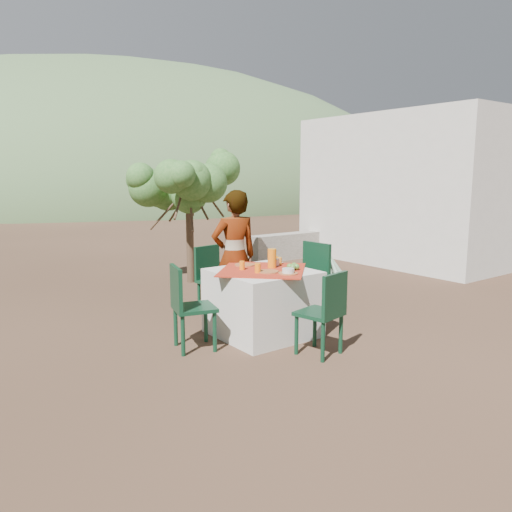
# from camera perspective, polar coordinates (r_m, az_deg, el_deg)

# --- Properties ---
(ground) EXTENTS (160.00, 160.00, 0.00)m
(ground) POSITION_cam_1_polar(r_m,az_deg,el_deg) (6.31, 1.11, -7.48)
(ground) COLOR #312016
(ground) RESTS_ON ground
(table) EXTENTS (1.30, 1.30, 0.76)m
(table) POSITION_cam_1_polar(r_m,az_deg,el_deg) (5.72, 0.76, -5.29)
(table) COLOR beige
(table) RESTS_ON ground
(chair_far) EXTENTS (0.48, 0.48, 0.89)m
(chair_far) POSITION_cam_1_polar(r_m,az_deg,el_deg) (6.58, -4.95, -2.34)
(chair_far) COLOR black
(chair_far) RESTS_ON ground
(chair_near) EXTENTS (0.47, 0.47, 0.87)m
(chair_near) POSITION_cam_1_polar(r_m,az_deg,el_deg) (5.08, 7.93, -6.10)
(chair_near) COLOR black
(chair_near) RESTS_ON ground
(chair_left) EXTENTS (0.51, 0.51, 0.90)m
(chair_left) POSITION_cam_1_polar(r_m,az_deg,el_deg) (5.25, -7.88, -5.41)
(chair_left) COLOR black
(chair_left) RESTS_ON ground
(chair_right) EXTENTS (0.47, 0.47, 0.98)m
(chair_right) POSITION_cam_1_polar(r_m,az_deg,el_deg) (6.28, 6.14, -2.48)
(chair_right) COLOR black
(chair_right) RESTS_ON ground
(person) EXTENTS (0.66, 0.49, 1.64)m
(person) POSITION_cam_1_polar(r_m,az_deg,el_deg) (6.17, -2.50, -0.04)
(person) COLOR #8C6651
(person) RESTS_ON ground
(shrub_tree) EXTENTS (1.66, 1.63, 1.96)m
(shrub_tree) POSITION_cam_1_polar(r_m,az_deg,el_deg) (8.49, -7.50, 7.41)
(shrub_tree) COLOR #4E3A27
(shrub_tree) RESTS_ON ground
(agave) EXTENTS (0.56, 0.57, 0.60)m
(agave) POSITION_cam_1_polar(r_m,az_deg,el_deg) (9.18, 8.27, -0.90)
(agave) COLOR gray
(agave) RESTS_ON ground
(guesthouse) EXTENTS (3.20, 4.20, 3.00)m
(guesthouse) POSITION_cam_1_polar(r_m,az_deg,el_deg) (11.38, 18.30, 7.29)
(guesthouse) COLOR beige
(guesthouse) RESTS_ON ground
(stone_wall) EXTENTS (2.60, 0.35, 0.55)m
(stone_wall) POSITION_cam_1_polar(r_m,az_deg,el_deg) (11.06, 5.12, 1.30)
(stone_wall) COLOR gray
(stone_wall) RESTS_ON ground
(hill_near_right) EXTENTS (48.00, 48.00, 20.00)m
(hill_near_right) POSITION_cam_1_polar(r_m,az_deg,el_deg) (43.73, -15.61, 6.70)
(hill_near_right) COLOR #3D5832
(hill_near_right) RESTS_ON ground
(hill_far_right) EXTENTS (36.00, 36.00, 14.00)m
(hill_far_right) POSITION_cam_1_polar(r_m,az_deg,el_deg) (59.88, -4.63, 7.66)
(hill_far_right) COLOR gray
(hill_far_right) RESTS_ON ground
(plate_far) EXTENTS (0.24, 0.24, 0.01)m
(plate_far) POSITION_cam_1_polar(r_m,az_deg,el_deg) (5.88, -1.30, -1.01)
(plate_far) COLOR brown
(plate_far) RESTS_ON table
(plate_near) EXTENTS (0.23, 0.23, 0.01)m
(plate_near) POSITION_cam_1_polar(r_m,az_deg,el_deg) (5.47, 1.40, -1.79)
(plate_near) COLOR brown
(plate_near) RESTS_ON table
(glass_far) EXTENTS (0.06, 0.06, 0.10)m
(glass_far) POSITION_cam_1_polar(r_m,az_deg,el_deg) (5.61, -1.60, -1.08)
(glass_far) COLOR orange
(glass_far) RESTS_ON table
(glass_near) EXTENTS (0.07, 0.07, 0.11)m
(glass_near) POSITION_cam_1_polar(r_m,az_deg,el_deg) (5.43, 0.20, -1.38)
(glass_near) COLOR orange
(glass_near) RESTS_ON table
(juice_pitcher) EXTENTS (0.10, 0.10, 0.22)m
(juice_pitcher) POSITION_cam_1_polar(r_m,az_deg,el_deg) (5.72, 1.84, -0.26)
(juice_pitcher) COLOR orange
(juice_pitcher) RESTS_ON table
(bowl_plate) EXTENTS (0.22, 0.22, 0.01)m
(bowl_plate) POSITION_cam_1_polar(r_m,az_deg,el_deg) (5.39, 3.69, -1.99)
(bowl_plate) COLOR brown
(bowl_plate) RESTS_ON table
(white_bowl) EXTENTS (0.13, 0.13, 0.05)m
(white_bowl) POSITION_cam_1_polar(r_m,az_deg,el_deg) (5.39, 3.69, -1.67)
(white_bowl) COLOR silver
(white_bowl) RESTS_ON bowl_plate
(jar_left) EXTENTS (0.05, 0.05, 0.08)m
(jar_left) POSITION_cam_1_polar(r_m,az_deg,el_deg) (5.95, 2.71, -0.55)
(jar_left) COLOR orange
(jar_left) RESTS_ON table
(jar_right) EXTENTS (0.06, 0.06, 0.09)m
(jar_right) POSITION_cam_1_polar(r_m,az_deg,el_deg) (5.98, 2.26, -0.44)
(jar_right) COLOR orange
(jar_right) RESTS_ON table
(napkin_holder) EXTENTS (0.07, 0.06, 0.08)m
(napkin_holder) POSITION_cam_1_polar(r_m,az_deg,el_deg) (5.85, 2.39, -0.72)
(napkin_holder) COLOR silver
(napkin_holder) RESTS_ON table
(fruit_cluster) EXTENTS (0.15, 0.14, 0.07)m
(fruit_cluster) POSITION_cam_1_polar(r_m,az_deg,el_deg) (5.62, 4.28, -1.22)
(fruit_cluster) COLOR #48782B
(fruit_cluster) RESTS_ON table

